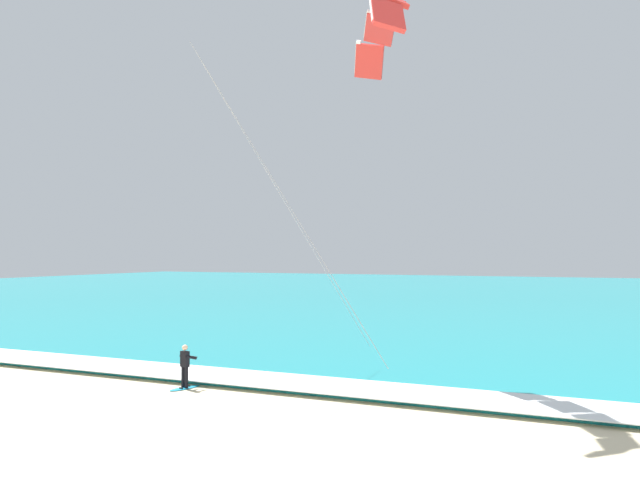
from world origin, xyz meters
TOP-DOWN VIEW (x-y plane):
  - sea at (0.00, 73.14)m, footprint 200.00×120.00m
  - surf_foam at (0.00, 14.14)m, footprint 200.00×2.90m
  - surfboard at (-5.30, 12.28)m, footprint 0.79×1.47m
  - kitesurfer at (-5.30, 12.30)m, footprint 0.61×0.61m
  - kite_primary at (1.50, 15.67)m, footprint 8.72×6.31m

SIDE VIEW (x-z plane):
  - surfboard at x=-5.30m, z-range -0.02..0.07m
  - sea at x=0.00m, z-range 0.00..0.20m
  - surf_foam at x=0.00m, z-range 0.20..0.24m
  - kitesurfer at x=-5.30m, z-range 0.10..1.79m
  - kite_primary at x=1.50m, z-range 7.21..21.26m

